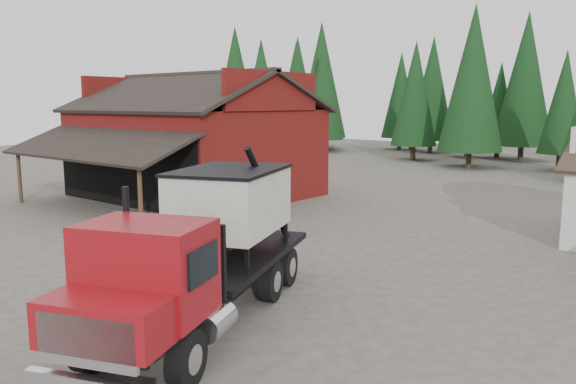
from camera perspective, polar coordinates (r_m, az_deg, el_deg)
The scene contains 7 objects.
ground at distance 19.24m, azimuth -9.78°, elevation -7.36°, with size 120.00×120.00×0.00m, color #4C433C.
red_barn at distance 33.37m, azimuth -9.47°, elevation 4.27°, with size 12.80×13.63×7.18m.
conifer_backdrop at distance 56.06m, azimuth 24.67°, elevation 2.69°, with size 76.00×16.00×16.00m, color black, non-canonical shape.
near_pine_a at distance 53.85m, azimuth -2.72°, elevation 10.08°, with size 4.40×4.40×11.40m.
near_pine_d at distance 49.46m, azimuth 18.25°, elevation 10.91°, with size 5.28×5.28×13.40m.
feed_truck at distance 13.93m, azimuth -8.43°, elevation -5.21°, with size 5.82×9.63×4.23m.
equip_box at distance 18.37m, azimuth -6.18°, elevation -7.09°, with size 0.70×1.10×0.60m, color maroon.
Camera 1 is at (14.03, -12.01, 5.38)m, focal length 35.00 mm.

